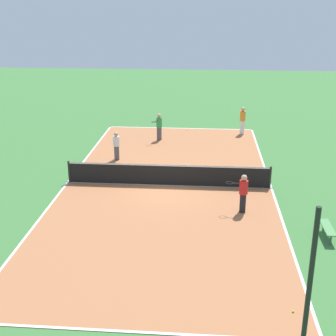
% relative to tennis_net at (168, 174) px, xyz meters
% --- Properties ---
extents(ground_plane, '(80.00, 80.00, 0.00)m').
position_rel_tennis_net_xyz_m(ground_plane, '(0.00, 0.00, -0.57)').
color(ground_plane, '#3D7538').
extents(court_surface, '(10.03, 21.51, 0.02)m').
position_rel_tennis_net_xyz_m(court_surface, '(0.00, 0.00, -0.56)').
color(court_surface, '#AD6B42').
rests_on(court_surface, ground_plane).
extents(tennis_net, '(9.83, 0.10, 1.09)m').
position_rel_tennis_net_xyz_m(tennis_net, '(0.00, 0.00, 0.00)').
color(tennis_net, black).
rests_on(tennis_net, court_surface).
extents(bench, '(0.36, 1.42, 0.45)m').
position_rel_tennis_net_xyz_m(bench, '(-6.43, 4.78, -0.19)').
color(bench, '#4C8C4C').
rests_on(bench, ground_plane).
extents(player_far_green, '(0.72, 0.98, 1.73)m').
position_rel_tennis_net_xyz_m(player_far_green, '(1.19, -7.63, 0.45)').
color(player_far_green, '#4C4C51').
rests_on(player_far_green, court_surface).
extents(player_near_white, '(0.50, 0.50, 1.59)m').
position_rel_tennis_net_xyz_m(player_near_white, '(3.18, -3.62, 0.35)').
color(player_near_white, '#4C4C51').
rests_on(player_near_white, court_surface).
extents(player_center_orange, '(0.41, 0.41, 1.83)m').
position_rel_tennis_net_xyz_m(player_center_orange, '(-4.19, -9.51, 0.51)').
color(player_center_orange, white).
rests_on(player_center_orange, court_surface).
extents(player_coach_red, '(0.97, 0.44, 1.68)m').
position_rel_tennis_net_xyz_m(player_coach_red, '(-3.38, 2.80, 0.41)').
color(player_coach_red, black).
rests_on(player_coach_red, court_surface).
extents(tennis_ball_far_baseline, '(0.07, 0.07, 0.07)m').
position_rel_tennis_net_xyz_m(tennis_ball_far_baseline, '(-4.39, 9.50, -0.52)').
color(tennis_ball_far_baseline, '#CCE033').
rests_on(tennis_ball_far_baseline, court_surface).
extents(tennis_ball_near_net, '(0.07, 0.07, 0.07)m').
position_rel_tennis_net_xyz_m(tennis_ball_near_net, '(-0.49, -10.07, -0.52)').
color(tennis_ball_near_net, '#CCE033').
rests_on(tennis_ball_near_net, court_surface).
extents(fence_post_back_left, '(0.12, 0.12, 4.48)m').
position_rel_tennis_net_xyz_m(fence_post_back_left, '(-4.11, 11.98, 1.66)').
color(fence_post_back_left, black).
rests_on(fence_post_back_left, ground_plane).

